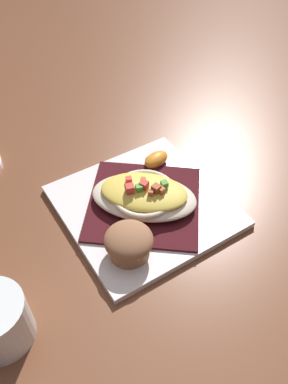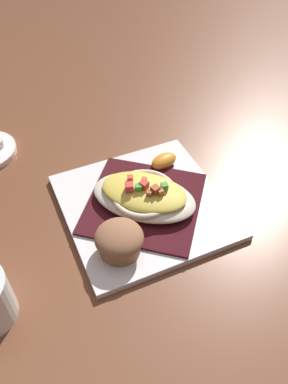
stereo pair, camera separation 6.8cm
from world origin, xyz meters
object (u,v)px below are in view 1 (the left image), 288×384
Objects in this scene: muffin at (129,242)px; gratin_dish at (144,195)px; orange_garnish at (156,160)px; square_plate at (144,206)px.

gratin_dish is at bearing 132.04° from muffin.
muffin is at bearing -47.88° from orange_garnish.
square_plate is 0.11m from orange_garnish.
gratin_dish is 2.72× the size of muffin.
square_plate is 0.11m from muffin.
muffin reaches higher than square_plate.
orange_garnish is at bearing 132.18° from square_plate.
muffin is 1.30× the size of orange_garnish.
gratin_dish reaches higher than square_plate.
orange_garnish is (-0.14, 0.16, -0.02)m from muffin.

